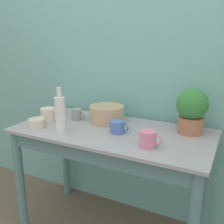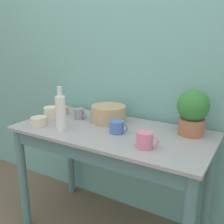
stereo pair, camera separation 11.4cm
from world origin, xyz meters
The scene contains 11 objects.
wall_back centered at (0.00, 0.69, 1.20)m, with size 6.00×0.05×2.40m.
counter_table centered at (0.00, 0.29, 0.63)m, with size 1.28×0.63×0.79m.
potted_plant centered at (0.46, 0.49, 0.94)m, with size 0.19×0.19×0.28m.
bowl_wash_large centered at (-0.11, 0.45, 0.85)m, with size 0.24×0.24×0.12m.
bottle_tall centered at (-0.28, 0.15, 0.91)m, with size 0.06×0.06×0.28m.
mug_blue centered at (0.06, 0.28, 0.83)m, with size 0.12×0.09×0.08m.
mug_cream centered at (-0.50, 0.28, 0.84)m, with size 0.14×0.10×0.09m.
mug_grey centered at (-0.33, 0.40, 0.83)m, with size 0.11×0.07×0.08m.
mug_pink centered at (0.30, 0.16, 0.84)m, with size 0.13×0.09×0.09m.
bowl_small_tan centered at (-0.52, 0.42, 0.82)m, with size 0.11×0.11×0.06m.
bowl_small_cream centered at (-0.48, 0.14, 0.82)m, with size 0.11×0.11×0.06m.
Camera 2 is at (0.82, -1.06, 1.37)m, focal length 42.00 mm.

